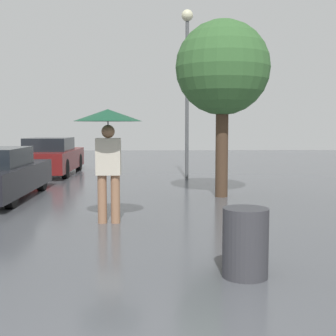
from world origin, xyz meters
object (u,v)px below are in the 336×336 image
pedestrian (108,131)px  parked_car_farthest (51,157)px  trash_bin (245,243)px  tree (223,69)px  street_lamp (187,63)px

pedestrian → parked_car_farthest: 8.87m
parked_car_farthest → trash_bin: (4.58, -11.32, -0.21)m
pedestrian → tree: size_ratio=0.48×
pedestrian → tree: tree is taller
pedestrian → trash_bin: (1.78, -2.96, -1.20)m
parked_car_farthest → tree: bearing=-46.2°
tree → street_lamp: (-0.55, 3.80, 0.63)m
pedestrian → street_lamp: (1.84, 6.76, 2.04)m
parked_car_farthest → tree: size_ratio=1.08×
pedestrian → tree: bearing=51.0°
tree → trash_bin: bearing=-95.9°
parked_car_farthest → street_lamp: street_lamp is taller
parked_car_farthest → pedestrian: bearing=-71.5°
tree → street_lamp: 3.89m
parked_car_farthest → tree: (5.18, -5.41, 2.39)m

